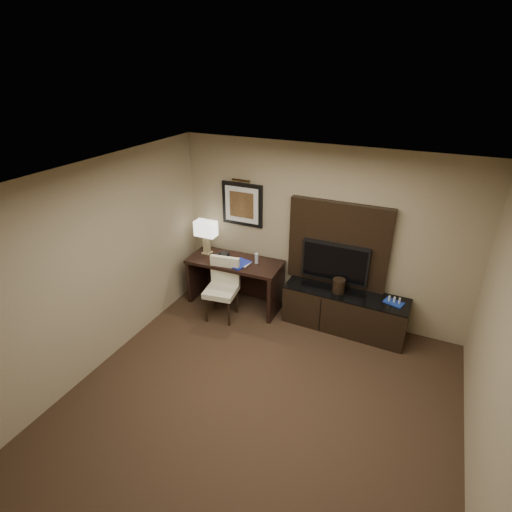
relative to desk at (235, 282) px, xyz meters
The scene contains 19 objects.
floor 2.51m from the desk, 59.04° to the right, with size 4.50×5.00×0.01m, color #312116.
ceiling 3.37m from the desk, 59.04° to the right, with size 4.50×5.00×0.01m, color silver.
wall_back 1.63m from the desk, 16.68° to the left, with size 4.50×0.01×2.70m, color #9A8A68.
wall_left 2.52m from the desk, 114.79° to the right, with size 0.01×5.00×2.70m, color #9A8A68.
wall_right 4.22m from the desk, 31.04° to the right, with size 0.01×5.00×2.70m, color #9A8A68.
desk is the anchor object (origin of this frame).
credenza 1.82m from the desk, ahead, with size 1.83×0.51×0.63m, color black.
tv_wall_panel 1.82m from the desk, 11.54° to the left, with size 1.50×0.12×1.30m, color black.
tv 1.70m from the desk, ahead, with size 1.00×0.08×0.60m, color black.
artwork 1.29m from the desk, 94.59° to the left, with size 0.70×0.04×0.70m, color black.
picture_light 1.67m from the desk, 95.13° to the left, with size 0.04×0.04×0.30m, color #3C2813.
desk_chair 0.45m from the desk, 92.22° to the right, with size 0.47×0.54×0.98m, color beige, non-canonical shape.
table_lamp 0.88m from the desk, behind, with size 0.35×0.20×0.56m, color tan, non-canonical shape.
desk_phone 0.51m from the desk, behind, with size 0.20×0.18×0.10m, color black, non-canonical shape.
blue_folder 0.44m from the desk, 35.27° to the right, with size 0.26×0.34×0.02m, color navy.
book 0.53m from the desk, 22.04° to the right, with size 0.16×0.02×0.22m, color #B7A390.
water_bottle 0.61m from the desk, 10.73° to the left, with size 0.06×0.06×0.17m, color #B2C0CA.
ice_bucket 1.73m from the desk, ahead, with size 0.19×0.19×0.21m, color black.
minibar_tray 2.51m from the desk, ahead, with size 0.27×0.16×0.10m, color #1A39A9, non-canonical shape.
Camera 1 is at (1.44, -2.94, 3.74)m, focal length 28.00 mm.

